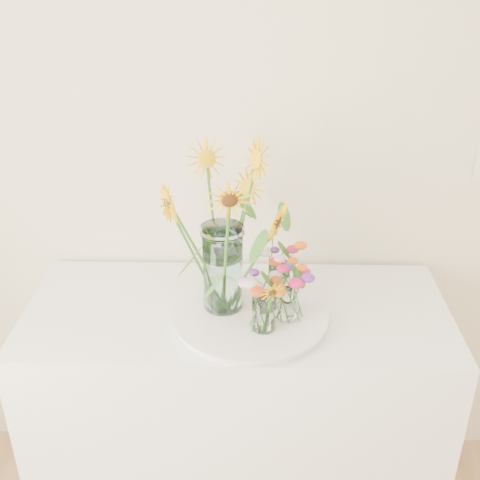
{
  "coord_description": "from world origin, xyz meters",
  "views": [
    {
      "loc": [
        -0.41,
        0.27,
        2.02
      ],
      "look_at": [
        -0.45,
        1.89,
        1.17
      ],
      "focal_mm": 45.0,
      "sensor_mm": 36.0,
      "label": 1
    }
  ],
  "objects_px": {
    "tray": "(250,316)",
    "small_vase_c": "(279,279)",
    "small_vase_b": "(287,304)",
    "small_vase_a": "(264,313)",
    "mason_jar": "(223,268)",
    "counter": "(237,411)"
  },
  "relations": [
    {
      "from": "tray",
      "to": "small_vase_a",
      "type": "bearing_deg",
      "value": -64.43
    },
    {
      "from": "tray",
      "to": "small_vase_a",
      "type": "height_order",
      "value": "small_vase_a"
    },
    {
      "from": "counter",
      "to": "tray",
      "type": "bearing_deg",
      "value": -55.22
    },
    {
      "from": "mason_jar",
      "to": "tray",
      "type": "bearing_deg",
      "value": -20.7
    },
    {
      "from": "small_vase_a",
      "to": "small_vase_c",
      "type": "xyz_separation_m",
      "value": [
        0.05,
        0.2,
        -0.0
      ]
    },
    {
      "from": "mason_jar",
      "to": "small_vase_c",
      "type": "distance_m",
      "value": 0.21
    },
    {
      "from": "mason_jar",
      "to": "small_vase_a",
      "type": "height_order",
      "value": "mason_jar"
    },
    {
      "from": "counter",
      "to": "small_vase_a",
      "type": "distance_m",
      "value": 0.56
    },
    {
      "from": "tray",
      "to": "small_vase_b",
      "type": "relative_size",
      "value": 4.2
    },
    {
      "from": "tray",
      "to": "small_vase_c",
      "type": "height_order",
      "value": "small_vase_c"
    },
    {
      "from": "small_vase_a",
      "to": "counter",
      "type": "bearing_deg",
      "value": 119.65
    },
    {
      "from": "small_vase_a",
      "to": "small_vase_b",
      "type": "bearing_deg",
      "value": 38.74
    },
    {
      "from": "small_vase_a",
      "to": "small_vase_b",
      "type": "distance_m",
      "value": 0.1
    },
    {
      "from": "small_vase_a",
      "to": "small_vase_c",
      "type": "relative_size",
      "value": 1.01
    },
    {
      "from": "small_vase_a",
      "to": "small_vase_b",
      "type": "xyz_separation_m",
      "value": [
        0.07,
        0.06,
        -0.01
      ]
    },
    {
      "from": "counter",
      "to": "small_vase_c",
      "type": "distance_m",
      "value": 0.56
    },
    {
      "from": "counter",
      "to": "small_vase_a",
      "type": "height_order",
      "value": "small_vase_a"
    },
    {
      "from": "mason_jar",
      "to": "small_vase_a",
      "type": "relative_size",
      "value": 2.35
    },
    {
      "from": "counter",
      "to": "small_vase_c",
      "type": "xyz_separation_m",
      "value": [
        0.14,
        0.05,
        0.54
      ]
    },
    {
      "from": "small_vase_b",
      "to": "small_vase_c",
      "type": "bearing_deg",
      "value": 99.25
    },
    {
      "from": "counter",
      "to": "mason_jar",
      "type": "height_order",
      "value": "mason_jar"
    },
    {
      "from": "mason_jar",
      "to": "small_vase_a",
      "type": "distance_m",
      "value": 0.2
    }
  ]
}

